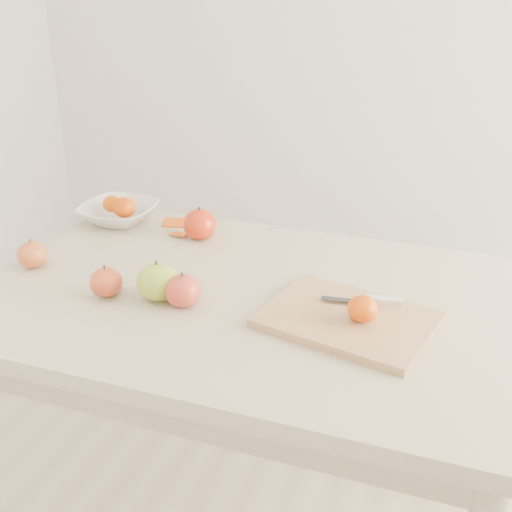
% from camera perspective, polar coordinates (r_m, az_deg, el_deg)
% --- Properties ---
extents(table, '(1.20, 0.80, 0.75)m').
position_cam_1_polar(table, '(1.49, -0.65, -6.65)').
color(table, beige).
rests_on(table, ground).
extents(cutting_board, '(0.38, 0.31, 0.02)m').
position_cam_1_polar(cutting_board, '(1.34, 8.15, -5.60)').
color(cutting_board, tan).
rests_on(cutting_board, table).
extents(board_tangerine, '(0.06, 0.06, 0.05)m').
position_cam_1_polar(board_tangerine, '(1.31, 9.43, -4.65)').
color(board_tangerine, '#D24E07').
rests_on(board_tangerine, cutting_board).
extents(fruit_bowl, '(0.21, 0.21, 0.05)m').
position_cam_1_polar(fruit_bowl, '(1.87, -12.11, 3.75)').
color(fruit_bowl, white).
rests_on(fruit_bowl, table).
extents(bowl_tangerine_near, '(0.05, 0.05, 0.05)m').
position_cam_1_polar(bowl_tangerine_near, '(1.88, -12.67, 4.56)').
color(bowl_tangerine_near, '#DB6207').
rests_on(bowl_tangerine_near, fruit_bowl).
extents(bowl_tangerine_far, '(0.07, 0.07, 0.06)m').
position_cam_1_polar(bowl_tangerine_far, '(1.83, -11.62, 4.26)').
color(bowl_tangerine_far, '#CD5307').
rests_on(bowl_tangerine_far, fruit_bowl).
extents(orange_peel_a, '(0.07, 0.06, 0.01)m').
position_cam_1_polar(orange_peel_a, '(1.82, -7.33, 2.82)').
color(orange_peel_a, '#C64B0E').
rests_on(orange_peel_a, table).
extents(orange_peel_b, '(0.05, 0.04, 0.01)m').
position_cam_1_polar(orange_peel_b, '(1.75, -6.82, 1.87)').
color(orange_peel_b, '#DD5C0F').
rests_on(orange_peel_b, table).
extents(paring_knife, '(0.17, 0.05, 0.01)m').
position_cam_1_polar(paring_knife, '(1.38, 10.69, -3.92)').
color(paring_knife, white).
rests_on(paring_knife, cutting_board).
extents(apple_green, '(0.09, 0.09, 0.08)m').
position_cam_1_polar(apple_green, '(1.42, -8.73, -2.28)').
color(apple_green, olive).
rests_on(apple_green, table).
extents(apple_red_d, '(0.07, 0.07, 0.07)m').
position_cam_1_polar(apple_red_d, '(1.64, -19.28, 0.12)').
color(apple_red_d, '#A12F1D').
rests_on(apple_red_d, table).
extents(apple_red_e, '(0.08, 0.08, 0.07)m').
position_cam_1_polar(apple_red_e, '(1.39, -6.52, -3.09)').
color(apple_red_e, '#A41823').
rests_on(apple_red_e, table).
extents(apple_red_a, '(0.09, 0.09, 0.08)m').
position_cam_1_polar(apple_red_a, '(1.71, -5.03, 2.83)').
color(apple_red_a, '#A40107').
rests_on(apple_red_a, table).
extents(apple_red_c, '(0.07, 0.07, 0.07)m').
position_cam_1_polar(apple_red_c, '(1.46, -13.18, -2.27)').
color(apple_red_c, maroon).
rests_on(apple_red_c, table).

